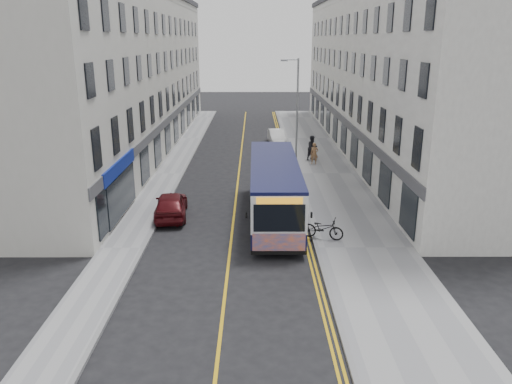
{
  "coord_description": "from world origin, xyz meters",
  "views": [
    {
      "loc": [
        1.13,
        -22.4,
        9.33
      ],
      "look_at": [
        1.21,
        2.67,
        1.6
      ],
      "focal_mm": 35.0,
      "sensor_mm": 36.0,
      "label": 1
    }
  ],
  "objects_px": {
    "car_white": "(277,136)",
    "pedestrian_near": "(314,154)",
    "streetlamp": "(296,110)",
    "bicycle": "(323,228)",
    "car_maroon": "(171,205)",
    "city_bus": "(274,188)",
    "pedestrian_far": "(312,148)"
  },
  "relations": [
    {
      "from": "bicycle",
      "to": "car_white",
      "type": "relative_size",
      "value": 0.52
    },
    {
      "from": "bicycle",
      "to": "pedestrian_far",
      "type": "relative_size",
      "value": 1.03
    },
    {
      "from": "car_white",
      "to": "streetlamp",
      "type": "bearing_deg",
      "value": -88.93
    },
    {
      "from": "pedestrian_near",
      "to": "car_white",
      "type": "height_order",
      "value": "pedestrian_near"
    },
    {
      "from": "city_bus",
      "to": "bicycle",
      "type": "relative_size",
      "value": 5.39
    },
    {
      "from": "bicycle",
      "to": "city_bus",
      "type": "bearing_deg",
      "value": 55.33
    },
    {
      "from": "streetlamp",
      "to": "pedestrian_near",
      "type": "xyz_separation_m",
      "value": [
        1.53,
        0.74,
        -3.44
      ]
    },
    {
      "from": "city_bus",
      "to": "car_maroon",
      "type": "distance_m",
      "value": 5.68
    },
    {
      "from": "pedestrian_far",
      "to": "bicycle",
      "type": "bearing_deg",
      "value": -131.51
    },
    {
      "from": "streetlamp",
      "to": "city_bus",
      "type": "distance_m",
      "value": 11.52
    },
    {
      "from": "pedestrian_near",
      "to": "car_maroon",
      "type": "distance_m",
      "value": 14.67
    },
    {
      "from": "city_bus",
      "to": "streetlamp",
      "type": "bearing_deg",
      "value": 79.82
    },
    {
      "from": "city_bus",
      "to": "bicycle",
      "type": "bearing_deg",
      "value": -54.55
    },
    {
      "from": "car_maroon",
      "to": "streetlamp",
      "type": "bearing_deg",
      "value": -130.59
    },
    {
      "from": "pedestrian_far",
      "to": "car_maroon",
      "type": "distance_m",
      "value": 15.74
    },
    {
      "from": "streetlamp",
      "to": "bicycle",
      "type": "bearing_deg",
      "value": -89.07
    },
    {
      "from": "car_maroon",
      "to": "city_bus",
      "type": "bearing_deg",
      "value": 171.71
    },
    {
      "from": "pedestrian_near",
      "to": "car_maroon",
      "type": "xyz_separation_m",
      "value": [
        -9.1,
        -11.5,
        -0.23
      ]
    },
    {
      "from": "car_maroon",
      "to": "pedestrian_near",
      "type": "bearing_deg",
      "value": -133.83
    },
    {
      "from": "city_bus",
      "to": "pedestrian_far",
      "type": "bearing_deg",
      "value": 74.99
    },
    {
      "from": "bicycle",
      "to": "car_white",
      "type": "xyz_separation_m",
      "value": [
        -1.2,
        23.4,
        -0.01
      ]
    },
    {
      "from": "pedestrian_far",
      "to": "streetlamp",
      "type": "bearing_deg",
      "value": -163.32
    },
    {
      "from": "car_white",
      "to": "city_bus",
      "type": "bearing_deg",
      "value": -97.76
    },
    {
      "from": "bicycle",
      "to": "pedestrian_near",
      "type": "distance_m",
      "value": 14.94
    },
    {
      "from": "streetlamp",
      "to": "car_white",
      "type": "xyz_separation_m",
      "value": [
        -0.97,
        9.26,
        -3.74
      ]
    },
    {
      "from": "car_white",
      "to": "bicycle",
      "type": "bearing_deg",
      "value": -91.97
    },
    {
      "from": "streetlamp",
      "to": "car_white",
      "type": "relative_size",
      "value": 2.06
    },
    {
      "from": "pedestrian_far",
      "to": "pedestrian_near",
      "type": "bearing_deg",
      "value": -126.96
    },
    {
      "from": "pedestrian_near",
      "to": "car_white",
      "type": "bearing_deg",
      "value": 112.94
    },
    {
      "from": "car_white",
      "to": "pedestrian_near",
      "type": "bearing_deg",
      "value": -78.53
    },
    {
      "from": "car_white",
      "to": "car_maroon",
      "type": "distance_m",
      "value": 21.08
    },
    {
      "from": "streetlamp",
      "to": "pedestrian_far",
      "type": "bearing_deg",
      "value": 53.59
    }
  ]
}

